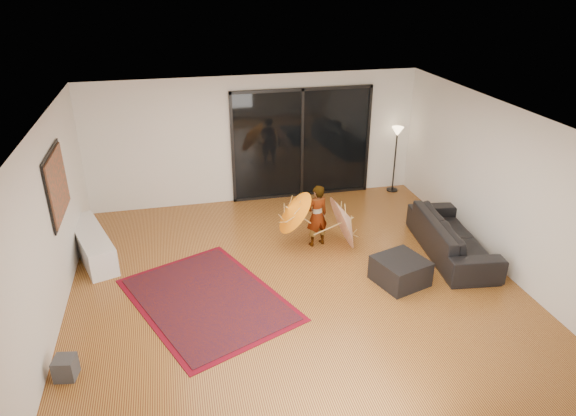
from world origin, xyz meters
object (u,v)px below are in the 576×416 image
object	(u,v)px
media_console	(92,244)
ottoman	(400,271)
child	(317,216)
sofa	(452,236)

from	to	relation	value
media_console	ottoman	distance (m)	5.30
media_console	child	size ratio (longest dim) A/B	1.52
ottoman	child	size ratio (longest dim) A/B	0.63
media_console	child	bearing A→B (deg)	-25.46
ottoman	child	xyz separation A→B (m)	(-0.97, 1.52, 0.38)
ottoman	child	bearing A→B (deg)	122.64
media_console	ottoman	world-z (taller)	media_console
media_console	sofa	xyz separation A→B (m)	(6.20, -1.29, 0.09)
sofa	ottoman	bearing A→B (deg)	124.66
media_console	ottoman	bearing A→B (deg)	-40.72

